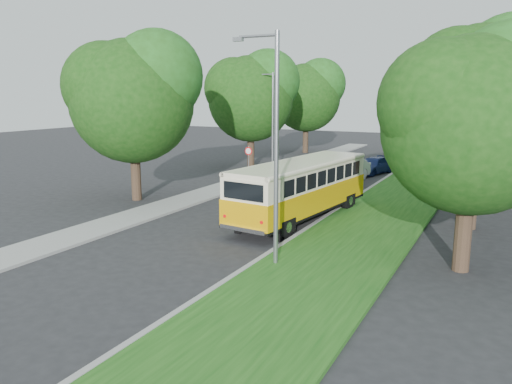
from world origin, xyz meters
The scene contains 13 objects.
ground centered at (0.00, 0.00, 0.00)m, with size 120.00×120.00×0.00m, color #242426.
curb centered at (3.60, 5.00, 0.07)m, with size 0.20×70.00×0.15m, color gray.
grass_verge centered at (5.95, 5.00, 0.07)m, with size 4.50×70.00×0.13m, color #1A4F15.
sidewalk centered at (-4.80, 5.00, 0.06)m, with size 2.20×70.00×0.12m, color gray.
treeline centered at (3.15, 17.99, 5.93)m, with size 24.27×41.91×9.46m.
lamppost_near centered at (4.21, -2.50, 4.37)m, with size 1.71×0.16×8.00m.
lamppost_far centered at (-4.70, 16.00, 4.12)m, with size 1.71×0.16×7.50m.
warning_sign centered at (-4.50, 11.98, 1.71)m, with size 0.56×0.10×2.50m.
vintage_bus centered at (2.58, 4.07, 1.44)m, with size 2.50×9.70×2.88m, color #EBA807, non-canonical shape.
car_silver centered at (1.58, 12.52, 0.71)m, with size 1.68×4.18×1.43m, color #AEAEB3.
car_white centered at (1.23, 15.61, 0.77)m, with size 1.63×4.67×1.54m, color silver.
car_blue centered at (2.15, 19.63, 0.61)m, with size 1.71×4.20×1.22m, color navy.
car_grey centered at (2.50, 28.59, 0.64)m, with size 2.12×4.59×1.28m, color #54565B.
Camera 1 is at (11.36, -17.73, 6.00)m, focal length 35.00 mm.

